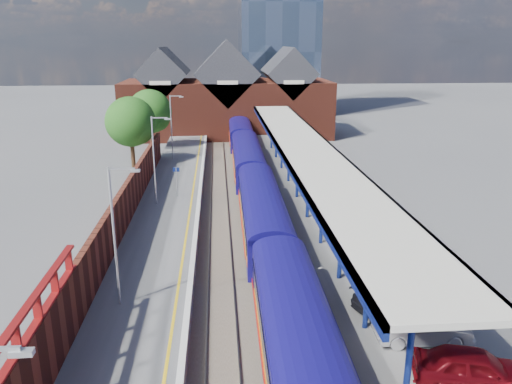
{
  "coord_description": "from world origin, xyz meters",
  "views": [
    {
      "loc": [
        -1.49,
        -16.5,
        13.46
      ],
      "look_at": [
        1.3,
        19.37,
        2.6
      ],
      "focal_mm": 35.0,
      "sensor_mm": 36.0,
      "label": 1
    }
  ],
  "objects_px": {
    "parked_car_silver": "(423,328)",
    "parked_car_dark": "(395,294)",
    "parked_car_blue": "(340,191)",
    "train": "(254,180)",
    "lamp_post_c": "(156,155)",
    "platform_sign": "(176,177)",
    "lamp_post_d": "(172,123)",
    "parked_car_red": "(475,369)",
    "lamp_post_b": "(117,229)"
  },
  "relations": [
    {
      "from": "parked_car_silver",
      "to": "parked_car_dark",
      "type": "relative_size",
      "value": 0.91
    },
    {
      "from": "parked_car_silver",
      "to": "parked_car_blue",
      "type": "relative_size",
      "value": 0.92
    },
    {
      "from": "train",
      "to": "parked_car_dark",
      "type": "relative_size",
      "value": 14.68
    },
    {
      "from": "train",
      "to": "parked_car_dark",
      "type": "distance_m",
      "value": 20.6
    },
    {
      "from": "lamp_post_c",
      "to": "parked_car_blue",
      "type": "height_order",
      "value": "lamp_post_c"
    },
    {
      "from": "platform_sign",
      "to": "parked_car_silver",
      "type": "xyz_separation_m",
      "value": [
        12.12,
        -22.29,
        -1.02
      ]
    },
    {
      "from": "parked_car_blue",
      "to": "train",
      "type": "bearing_deg",
      "value": 49.7
    },
    {
      "from": "lamp_post_c",
      "to": "platform_sign",
      "type": "height_order",
      "value": "lamp_post_c"
    },
    {
      "from": "lamp_post_d",
      "to": "platform_sign",
      "type": "distance_m",
      "value": 14.25
    },
    {
      "from": "platform_sign",
      "to": "parked_car_blue",
      "type": "bearing_deg",
      "value": -7.19
    },
    {
      "from": "train",
      "to": "platform_sign",
      "type": "relative_size",
      "value": 26.37
    },
    {
      "from": "parked_car_silver",
      "to": "parked_car_dark",
      "type": "bearing_deg",
      "value": 5.95
    },
    {
      "from": "parked_car_red",
      "to": "parked_car_dark",
      "type": "bearing_deg",
      "value": 23.64
    },
    {
      "from": "parked_car_blue",
      "to": "parked_car_silver",
      "type": "bearing_deg",
      "value": 154.17
    },
    {
      "from": "parked_car_red",
      "to": "lamp_post_b",
      "type": "bearing_deg",
      "value": 77.77
    },
    {
      "from": "lamp_post_b",
      "to": "lamp_post_d",
      "type": "bearing_deg",
      "value": 90.0
    },
    {
      "from": "lamp_post_b",
      "to": "parked_car_dark",
      "type": "xyz_separation_m",
      "value": [
        13.33,
        -1.23,
        -3.34
      ]
    },
    {
      "from": "platform_sign",
      "to": "parked_car_dark",
      "type": "height_order",
      "value": "platform_sign"
    },
    {
      "from": "parked_car_dark",
      "to": "train",
      "type": "bearing_deg",
      "value": -7.98
    },
    {
      "from": "platform_sign",
      "to": "parked_car_dark",
      "type": "relative_size",
      "value": 0.56
    },
    {
      "from": "lamp_post_b",
      "to": "parked_car_blue",
      "type": "xyz_separation_m",
      "value": [
        14.86,
        16.3,
        -3.38
      ]
    },
    {
      "from": "train",
      "to": "lamp_post_d",
      "type": "relative_size",
      "value": 9.42
    },
    {
      "from": "lamp_post_d",
      "to": "parked_car_silver",
      "type": "xyz_separation_m",
      "value": [
        13.48,
        -36.29,
        -3.32
      ]
    },
    {
      "from": "platform_sign",
      "to": "parked_car_red",
      "type": "distance_m",
      "value": 28.4
    },
    {
      "from": "lamp_post_d",
      "to": "parked_car_silver",
      "type": "bearing_deg",
      "value": -69.62
    },
    {
      "from": "lamp_post_b",
      "to": "platform_sign",
      "type": "distance_m",
      "value": 18.2
    },
    {
      "from": "parked_car_silver",
      "to": "parked_car_blue",
      "type": "bearing_deg",
      "value": -0.72
    },
    {
      "from": "parked_car_dark",
      "to": "lamp_post_d",
      "type": "bearing_deg",
      "value": -1.55
    },
    {
      "from": "lamp_post_c",
      "to": "parked_car_silver",
      "type": "relative_size",
      "value": 1.72
    },
    {
      "from": "train",
      "to": "parked_car_blue",
      "type": "xyz_separation_m",
      "value": [
        7.01,
        -2.32,
        -0.5
      ]
    },
    {
      "from": "lamp_post_d",
      "to": "parked_car_dark",
      "type": "relative_size",
      "value": 1.56
    },
    {
      "from": "train",
      "to": "parked_car_red",
      "type": "height_order",
      "value": "train"
    },
    {
      "from": "lamp_post_d",
      "to": "parked_car_red",
      "type": "height_order",
      "value": "lamp_post_d"
    },
    {
      "from": "lamp_post_d",
      "to": "parked_car_blue",
      "type": "distance_m",
      "value": 21.88
    },
    {
      "from": "lamp_post_d",
      "to": "parked_car_dark",
      "type": "height_order",
      "value": "lamp_post_d"
    },
    {
      "from": "platform_sign",
      "to": "lamp_post_b",
      "type": "bearing_deg",
      "value": -94.33
    },
    {
      "from": "lamp_post_d",
      "to": "parked_car_blue",
      "type": "bearing_deg",
      "value": -46.57
    },
    {
      "from": "train",
      "to": "parked_car_dark",
      "type": "bearing_deg",
      "value": -74.58
    },
    {
      "from": "parked_car_blue",
      "to": "parked_car_red",
      "type": "bearing_deg",
      "value": 156.57
    },
    {
      "from": "train",
      "to": "platform_sign",
      "type": "xyz_separation_m",
      "value": [
        -6.49,
        -0.62,
        0.57
      ]
    },
    {
      "from": "lamp_post_b",
      "to": "platform_sign",
      "type": "xyz_separation_m",
      "value": [
        1.36,
        18.0,
        -2.3
      ]
    },
    {
      "from": "platform_sign",
      "to": "parked_car_blue",
      "type": "height_order",
      "value": "platform_sign"
    },
    {
      "from": "lamp_post_c",
      "to": "parked_car_red",
      "type": "distance_m",
      "value": 27.5
    },
    {
      "from": "parked_car_blue",
      "to": "lamp_post_c",
      "type": "bearing_deg",
      "value": 69.15
    },
    {
      "from": "train",
      "to": "platform_sign",
      "type": "bearing_deg",
      "value": -174.58
    },
    {
      "from": "parked_car_red",
      "to": "parked_car_blue",
      "type": "relative_size",
      "value": 1.01
    },
    {
      "from": "lamp_post_c",
      "to": "lamp_post_d",
      "type": "xyz_separation_m",
      "value": [
        0.0,
        16.0,
        0.0
      ]
    },
    {
      "from": "lamp_post_d",
      "to": "train",
      "type": "bearing_deg",
      "value": -59.59
    },
    {
      "from": "parked_car_blue",
      "to": "lamp_post_b",
      "type": "bearing_deg",
      "value": 115.64
    },
    {
      "from": "lamp_post_b",
      "to": "lamp_post_c",
      "type": "relative_size",
      "value": 1.0
    }
  ]
}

